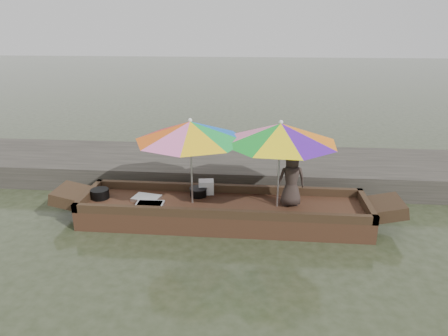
# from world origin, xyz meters

# --- Properties ---
(water) EXTENTS (80.00, 80.00, 0.00)m
(water) POSITION_xyz_m (0.00, 0.00, 0.00)
(water) COLOR #2A321C
(water) RESTS_ON ground
(dock) EXTENTS (22.00, 2.20, 0.50)m
(dock) POSITION_xyz_m (0.00, 2.20, 0.25)
(dock) COLOR #2D2B26
(dock) RESTS_ON ground
(boat_hull) EXTENTS (5.10, 1.20, 0.35)m
(boat_hull) POSITION_xyz_m (0.00, 0.00, 0.17)
(boat_hull) COLOR #362217
(boat_hull) RESTS_ON water
(cooking_pot) EXTENTS (0.33, 0.33, 0.17)m
(cooking_pot) POSITION_xyz_m (-2.30, 0.05, 0.44)
(cooking_pot) COLOR black
(cooking_pot) RESTS_ON boat_hull
(tray_crayfish) EXTENTS (0.49, 0.35, 0.09)m
(tray_crayfish) POSITION_xyz_m (-1.27, -0.30, 0.39)
(tray_crayfish) COLOR silver
(tray_crayfish) RESTS_ON boat_hull
(tray_scallop) EXTENTS (0.54, 0.43, 0.06)m
(tray_scallop) POSITION_xyz_m (-1.43, 0.05, 0.38)
(tray_scallop) COLOR silver
(tray_scallop) RESTS_ON boat_hull
(charcoal_grill) EXTENTS (0.31, 0.31, 0.15)m
(charcoal_grill) POSITION_xyz_m (-0.50, 0.32, 0.42)
(charcoal_grill) COLOR black
(charcoal_grill) RESTS_ON boat_hull
(supply_bag) EXTENTS (0.31, 0.26, 0.26)m
(supply_bag) POSITION_xyz_m (-0.37, 0.45, 0.48)
(supply_bag) COLOR silver
(supply_bag) RESTS_ON boat_hull
(vendor) EXTENTS (0.52, 0.38, 0.99)m
(vendor) POSITION_xyz_m (1.18, 0.07, 0.84)
(vendor) COLOR #2E2521
(vendor) RESTS_ON boat_hull
(umbrella_bow) EXTENTS (1.94, 1.94, 1.55)m
(umbrella_bow) POSITION_xyz_m (-0.56, 0.00, 1.12)
(umbrella_bow) COLOR blue
(umbrella_bow) RESTS_ON boat_hull
(umbrella_stern) EXTENTS (2.46, 2.46, 1.55)m
(umbrella_stern) POSITION_xyz_m (0.95, 0.00, 1.12)
(umbrella_stern) COLOR red
(umbrella_stern) RESTS_ON boat_hull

